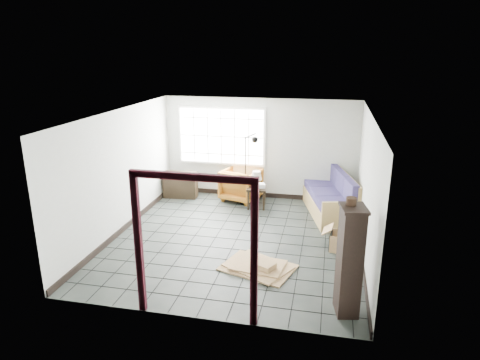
% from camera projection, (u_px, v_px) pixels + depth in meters
% --- Properties ---
extents(ground, '(5.50, 5.50, 0.00)m').
position_uv_depth(ground, '(237.00, 239.00, 8.84)').
color(ground, black).
rests_on(ground, ground).
extents(room_shell, '(5.02, 5.52, 2.61)m').
position_uv_depth(room_shell, '(237.00, 161.00, 8.37)').
color(room_shell, '#ACAFA8').
rests_on(room_shell, ground).
extents(window_panel, '(2.32, 0.08, 1.52)m').
position_uv_depth(window_panel, '(221.00, 136.00, 11.09)').
color(window_panel, silver).
rests_on(window_panel, ground).
extents(doorway_trim, '(1.80, 0.08, 2.20)m').
position_uv_depth(doorway_trim, '(194.00, 230.00, 5.91)').
color(doorway_trim, '#350C15').
rests_on(doorway_trim, ground).
extents(futon_sofa, '(1.41, 2.42, 1.01)m').
position_uv_depth(futon_sofa, '(332.00, 198.00, 10.16)').
color(futon_sofa, '#A9844C').
rests_on(futon_sofa, ground).
extents(armchair, '(1.08, 1.04, 0.90)m').
position_uv_depth(armchair, '(241.00, 183.00, 11.03)').
color(armchair, '#935815').
rests_on(armchair, ground).
extents(side_table, '(0.52, 0.52, 0.52)m').
position_uv_depth(side_table, '(257.00, 191.00, 10.51)').
color(side_table, black).
rests_on(side_table, ground).
extents(table_lamp, '(0.31, 0.31, 0.42)m').
position_uv_depth(table_lamp, '(256.00, 176.00, 10.36)').
color(table_lamp, black).
rests_on(table_lamp, side_table).
extents(projector, '(0.31, 0.28, 0.09)m').
position_uv_depth(projector, '(259.00, 186.00, 10.46)').
color(projector, silver).
rests_on(projector, side_table).
extents(floor_lamp, '(0.49, 0.37, 1.84)m').
position_uv_depth(floor_lamp, '(250.00, 167.00, 10.53)').
color(floor_lamp, black).
rests_on(floor_lamp, ground).
extents(console_shelf, '(0.90, 0.41, 0.68)m').
position_uv_depth(console_shelf, '(180.00, 185.00, 11.26)').
color(console_shelf, black).
rests_on(console_shelf, ground).
extents(tall_shelf, '(0.43, 0.51, 1.68)m').
position_uv_depth(tall_shelf, '(350.00, 260.00, 6.17)').
color(tall_shelf, black).
rests_on(tall_shelf, ground).
extents(pot, '(0.18, 0.18, 0.11)m').
position_uv_depth(pot, '(351.00, 201.00, 5.98)').
color(pot, black).
rests_on(pot, tall_shelf).
extents(open_box, '(0.87, 0.49, 0.47)m').
position_uv_depth(open_box, '(344.00, 242.00, 8.34)').
color(open_box, olive).
rests_on(open_box, ground).
extents(cardboard_pile, '(1.44, 1.22, 0.18)m').
position_uv_depth(cardboard_pile, '(259.00, 266.00, 7.66)').
color(cardboard_pile, olive).
rests_on(cardboard_pile, ground).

